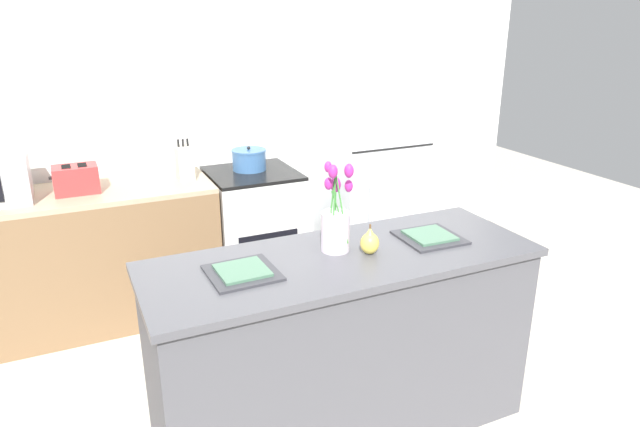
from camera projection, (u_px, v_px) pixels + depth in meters
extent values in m
plane|color=beige|center=(341.00, 424.00, 2.87)|extent=(10.00, 10.00, 0.00)
cube|color=silver|center=(219.00, 101.00, 4.13)|extent=(5.20, 0.08, 2.70)
cube|color=#4C4C51|center=(342.00, 348.00, 2.72)|extent=(1.76, 0.62, 0.89)
cube|color=#4C4C51|center=(343.00, 259.00, 2.57)|extent=(1.80, 0.66, 0.03)
cube|color=brown|center=(84.00, 262.00, 3.68)|extent=(1.68, 0.60, 0.87)
cube|color=tan|center=(73.00, 195.00, 3.52)|extent=(1.68, 0.60, 0.03)
cube|color=silver|center=(255.00, 233.00, 4.13)|extent=(0.60, 0.60, 0.88)
cube|color=black|center=(252.00, 173.00, 3.98)|extent=(0.60, 0.60, 0.02)
cube|color=black|center=(269.00, 253.00, 3.88)|extent=(0.42, 0.01, 0.29)
cube|color=silver|center=(370.00, 166.00, 4.37)|extent=(0.68, 0.64, 1.69)
cube|color=black|center=(394.00, 148.00, 4.03)|extent=(0.67, 0.01, 0.01)
cylinder|color=#B2B5B7|center=(370.00, 216.00, 4.10)|extent=(0.02, 0.02, 0.73)
cylinder|color=silver|center=(335.00, 231.00, 2.59)|extent=(0.13, 0.13, 0.18)
cylinder|color=#3D8438|center=(340.00, 215.00, 2.57)|extent=(0.08, 0.02, 0.24)
ellipsoid|color=#B22889|center=(349.00, 186.00, 2.53)|extent=(0.04, 0.04, 0.06)
cylinder|color=#3D8438|center=(335.00, 215.00, 2.60)|extent=(0.02, 0.04, 0.23)
ellipsoid|color=#B22889|center=(336.00, 185.00, 2.57)|extent=(0.05, 0.05, 0.07)
cylinder|color=#3D8438|center=(332.00, 206.00, 2.56)|extent=(0.03, 0.03, 0.33)
ellipsoid|color=#B22889|center=(328.00, 167.00, 2.50)|extent=(0.03, 0.03, 0.05)
cylinder|color=#3D8438|center=(331.00, 215.00, 2.55)|extent=(0.03, 0.01, 0.26)
ellipsoid|color=#B22889|center=(329.00, 184.00, 2.50)|extent=(0.04, 0.04, 0.06)
cylinder|color=#3D8438|center=(334.00, 210.00, 2.52)|extent=(0.04, 0.05, 0.32)
ellipsoid|color=#B22889|center=(333.00, 172.00, 2.43)|extent=(0.04, 0.04, 0.06)
cylinder|color=#3D8438|center=(342.00, 209.00, 2.54)|extent=(0.04, 0.06, 0.32)
ellipsoid|color=#B22889|center=(349.00, 171.00, 2.46)|extent=(0.04, 0.04, 0.06)
ellipsoid|color=#E5CC4C|center=(370.00, 243.00, 2.57)|extent=(0.09, 0.09, 0.10)
cone|color=#E5CC4C|center=(370.00, 232.00, 2.55)|extent=(0.05, 0.05, 0.04)
cylinder|color=brown|center=(370.00, 226.00, 2.54)|extent=(0.01, 0.01, 0.02)
cube|color=#333338|center=(242.00, 273.00, 2.38)|extent=(0.29, 0.29, 0.01)
cube|color=#477056|center=(242.00, 270.00, 2.37)|extent=(0.21, 0.21, 0.01)
cube|color=#333338|center=(430.00, 237.00, 2.75)|extent=(0.29, 0.29, 0.01)
cube|color=#477056|center=(430.00, 235.00, 2.75)|extent=(0.21, 0.21, 0.01)
cube|color=red|center=(76.00, 179.00, 3.49)|extent=(0.26, 0.18, 0.17)
cube|color=black|center=(66.00, 167.00, 3.45)|extent=(0.05, 0.11, 0.01)
cube|color=black|center=(82.00, 165.00, 3.48)|extent=(0.05, 0.11, 0.01)
cube|color=black|center=(50.00, 178.00, 3.43)|extent=(0.02, 0.02, 0.02)
cylinder|color=#386093|center=(249.00, 161.00, 4.00)|extent=(0.23, 0.23, 0.13)
cylinder|color=#386093|center=(249.00, 151.00, 3.98)|extent=(0.24, 0.24, 0.01)
sphere|color=black|center=(249.00, 148.00, 3.97)|extent=(0.02, 0.02, 0.02)
cube|color=beige|center=(185.00, 163.00, 3.77)|extent=(0.10, 0.14, 0.22)
cylinder|color=black|center=(178.00, 143.00, 3.71)|extent=(0.01, 0.01, 0.05)
cylinder|color=black|center=(183.00, 143.00, 3.73)|extent=(0.01, 0.01, 0.05)
cylinder|color=black|center=(187.00, 142.00, 3.74)|extent=(0.01, 0.01, 0.05)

